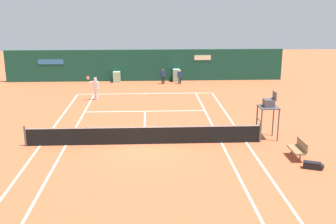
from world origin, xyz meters
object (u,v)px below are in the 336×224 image
at_px(umpire_chair, 269,107).
at_px(ball_kid_right_post, 180,76).
at_px(tennis_ball_near_service_line, 198,105).
at_px(tennis_ball_by_sideline, 131,125).
at_px(equipment_bag, 314,166).
at_px(tennis_ball_mid_court, 141,113).
at_px(player_bench, 298,148).
at_px(player_on_baseline, 95,87).
at_px(ball_kid_left_post, 163,75).

xyz_separation_m(umpire_chair, ball_kid_right_post, (-3.53, 14.88, -1.04)).
xyz_separation_m(tennis_ball_near_service_line, tennis_ball_by_sideline, (-4.51, -4.47, 0.00)).
bearing_deg(equipment_bag, tennis_ball_mid_court, 129.54).
bearing_deg(tennis_ball_near_service_line, player_bench, -70.59).
distance_m(player_on_baseline, ball_kid_left_post, 7.72).
xyz_separation_m(ball_kid_right_post, ball_kid_left_post, (-1.47, 0.00, 0.06)).
bearing_deg(player_bench, tennis_ball_by_sideline, 55.75).
distance_m(ball_kid_left_post, tennis_ball_near_service_line, 8.16).
bearing_deg(ball_kid_left_post, umpire_chair, 100.05).
distance_m(umpire_chair, ball_kid_right_post, 15.33).
bearing_deg(umpire_chair, tennis_ball_by_sideline, 70.59).
height_order(player_on_baseline, tennis_ball_mid_court, player_on_baseline).
height_order(player_on_baseline, ball_kid_right_post, player_on_baseline).
relative_size(ball_kid_right_post, ball_kid_left_post, 0.93).
bearing_deg(player_bench, ball_kid_left_post, 17.70).
bearing_deg(player_on_baseline, player_bench, 159.41).
height_order(equipment_bag, player_on_baseline, player_on_baseline).
height_order(player_bench, tennis_ball_near_service_line, player_bench).
xyz_separation_m(player_bench, player_on_baseline, (-10.85, 12.03, 0.50)).
bearing_deg(player_bench, ball_kid_right_post, 13.29).
xyz_separation_m(equipment_bag, tennis_ball_by_sideline, (-8.27, 6.73, -0.13)).
bearing_deg(tennis_ball_near_service_line, ball_kid_right_post, 95.08).
height_order(player_bench, ball_kid_right_post, ball_kid_right_post).
bearing_deg(player_on_baseline, tennis_ball_by_sideline, 140.75).
relative_size(umpire_chair, ball_kid_right_post, 2.07).
relative_size(equipment_bag, player_on_baseline, 0.47).
distance_m(umpire_chair, player_on_baseline, 13.73).
bearing_deg(tennis_ball_mid_court, ball_kid_left_post, 79.57).
xyz_separation_m(player_bench, ball_kid_left_post, (-5.66, 17.74, 0.26)).
xyz_separation_m(umpire_chair, player_bench, (0.66, -2.86, -1.25)).
bearing_deg(ball_kid_left_post, player_on_baseline, 39.27).
bearing_deg(player_bench, tennis_ball_near_service_line, 19.41).
bearing_deg(equipment_bag, ball_kid_right_post, 103.18).
bearing_deg(equipment_bag, player_on_baseline, 129.85).
bearing_deg(equipment_bag, tennis_ball_near_service_line, 108.55).
bearing_deg(umpire_chair, player_bench, -167.04).
relative_size(player_bench, ball_kid_right_post, 1.02).
height_order(ball_kid_right_post, ball_kid_left_post, ball_kid_left_post).
relative_size(tennis_ball_near_service_line, tennis_ball_by_sideline, 1.00).
bearing_deg(tennis_ball_mid_court, ball_kid_right_post, 71.41).
distance_m(umpire_chair, ball_kid_left_post, 15.73).
height_order(equipment_bag, ball_kid_right_post, ball_kid_right_post).
bearing_deg(tennis_ball_mid_court, umpire_chair, -37.43).
height_order(ball_kid_left_post, tennis_ball_near_service_line, ball_kid_left_post).
xyz_separation_m(player_on_baseline, tennis_ball_near_service_line, (7.35, -2.11, -0.97)).
bearing_deg(ball_kid_right_post, equipment_bag, 94.46).
height_order(player_bench, equipment_bag, player_bench).
xyz_separation_m(tennis_ball_mid_court, tennis_ball_near_service_line, (3.95, 1.86, 0.00)).
distance_m(ball_kid_right_post, tennis_ball_by_sideline, 12.89).
bearing_deg(player_on_baseline, umpire_chair, 165.38).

